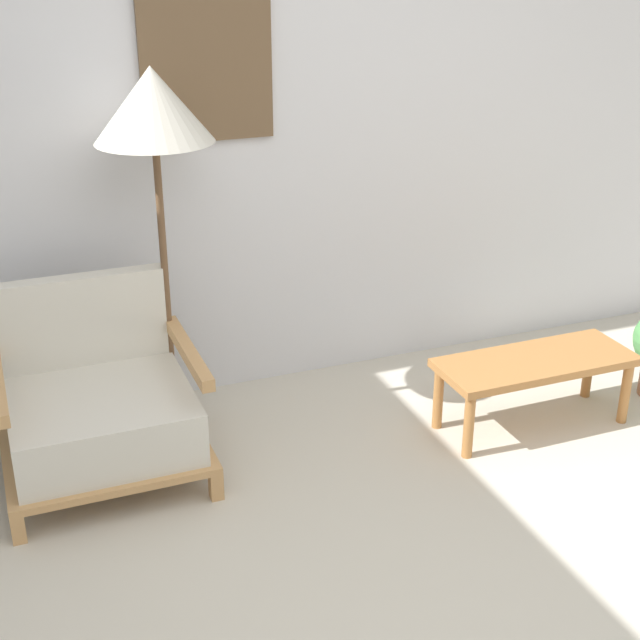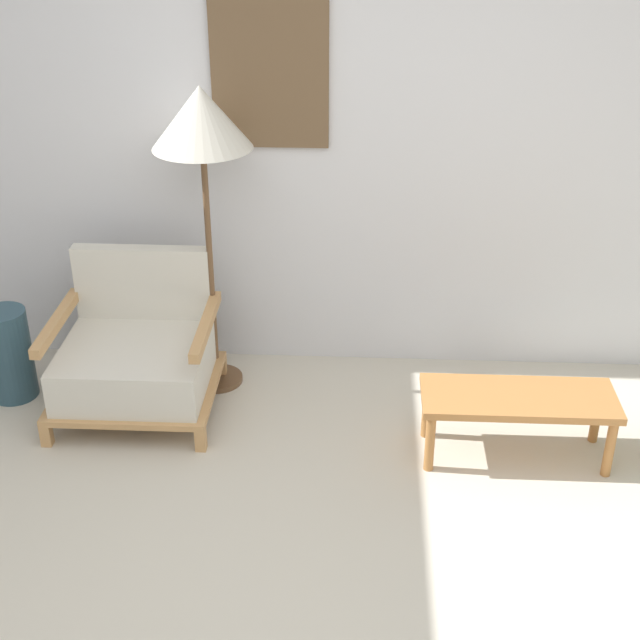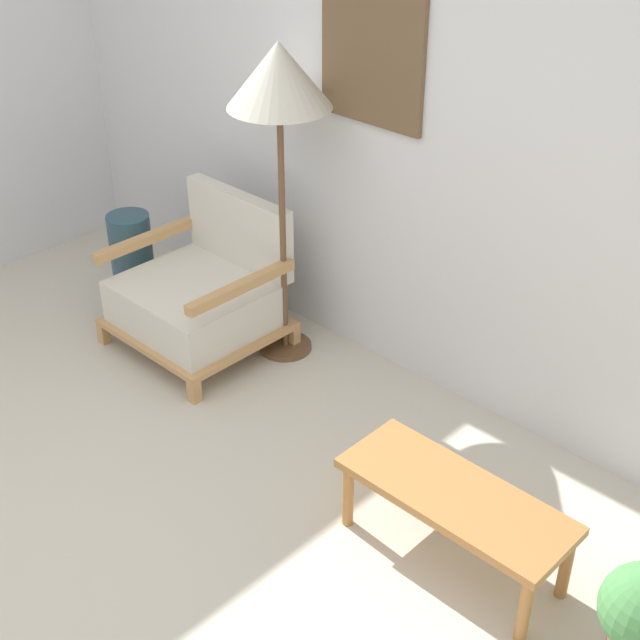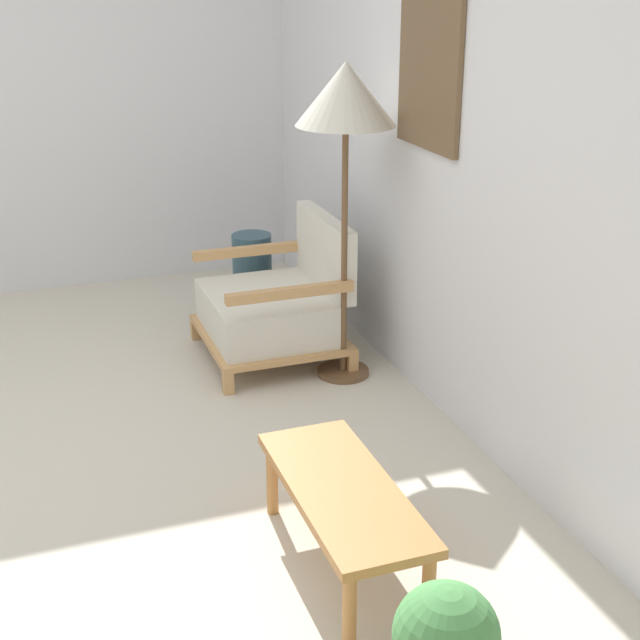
% 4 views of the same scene
% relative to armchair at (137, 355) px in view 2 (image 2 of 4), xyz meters
% --- Properties ---
extents(wall_back, '(8.00, 0.09, 2.70)m').
position_rel_armchair_xyz_m(wall_back, '(0.86, 0.56, 1.06)').
color(wall_back, silver).
rests_on(wall_back, ground_plane).
extents(armchair, '(0.78, 0.70, 0.74)m').
position_rel_armchair_xyz_m(armchair, '(0.00, 0.00, 0.00)').
color(armchair, tan).
rests_on(armchair, ground_plane).
extents(floor_lamp, '(0.47, 0.47, 1.55)m').
position_rel_armchair_xyz_m(floor_lamp, '(0.35, 0.25, 1.07)').
color(floor_lamp, brown).
rests_on(floor_lamp, ground_plane).
extents(coffee_table, '(0.87, 0.34, 0.32)m').
position_rel_armchair_xyz_m(coffee_table, '(1.81, -0.32, -0.01)').
color(coffee_table, '#B2753D').
rests_on(coffee_table, ground_plane).
extents(vase, '(0.23, 0.23, 0.48)m').
position_rel_armchair_xyz_m(vase, '(-0.67, 0.06, -0.05)').
color(vase, '#2D4C5B').
rests_on(vase, ground_plane).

